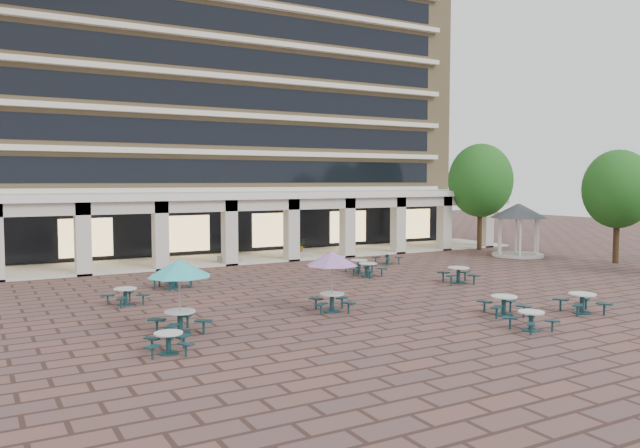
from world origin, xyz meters
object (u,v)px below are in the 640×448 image
at_px(picnic_table_2, 531,319).
at_px(planter_left, 230,257).
at_px(picnic_table_0, 168,341).
at_px(picnic_table_1, 504,304).
at_px(gazebo, 519,217).
at_px(planter_right, 300,251).

xyz_separation_m(picnic_table_2, planter_left, (-2.78, 21.25, 0.03)).
xyz_separation_m(picnic_table_0, picnic_table_1, (12.70, -1.00, 0.06)).
relative_size(picnic_table_1, gazebo, 0.52).
distance_m(picnic_table_0, picnic_table_1, 12.74).
xyz_separation_m(picnic_table_1, planter_left, (-3.80, 19.00, -0.02)).
height_order(picnic_table_0, planter_left, planter_left).
bearing_deg(picnic_table_0, gazebo, 37.03).
xyz_separation_m(picnic_table_0, gazebo, (27.46, 12.10, 2.31)).
xyz_separation_m(picnic_table_1, planter_right, (1.08, 19.00, 0.11)).
bearing_deg(planter_right, gazebo, -23.33).
relative_size(picnic_table_2, gazebo, 0.40).
xyz_separation_m(picnic_table_2, planter_right, (2.10, 21.25, 0.16)).
bearing_deg(picnic_table_0, picnic_table_2, -2.33).
height_order(picnic_table_1, gazebo, gazebo).
relative_size(planter_left, planter_right, 1.00).
relative_size(picnic_table_0, picnic_table_2, 1.07).
xyz_separation_m(picnic_table_0, picnic_table_2, (11.68, -3.26, 0.01)).
height_order(picnic_table_2, planter_left, planter_left).
distance_m(picnic_table_1, planter_right, 19.03).
bearing_deg(planter_right, picnic_table_2, -95.65).
bearing_deg(picnic_table_2, picnic_table_0, 167.52).
relative_size(picnic_table_2, planter_right, 1.04).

